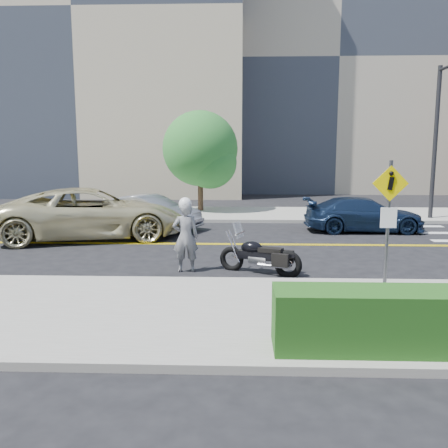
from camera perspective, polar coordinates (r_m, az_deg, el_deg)
name	(u,v)px	position (r m, az deg, el deg)	size (l,w,h in m)	color
ground_plane	(214,244)	(17.09, -1.20, -2.43)	(120.00, 120.00, 0.00)	black
sidewalk_near	(193,313)	(9.85, -3.72, -10.67)	(60.00, 5.00, 0.15)	#9E9B91
sidewalk_far	(222,214)	(24.47, -0.21, 1.22)	(60.00, 5.00, 0.15)	#9E9B91
building_left	(102,32)	(41.26, -14.42, 21.49)	(22.00, 14.00, 25.00)	tan
building_mid	(323,72)	(43.80, 11.84, 17.50)	(18.00, 14.00, 20.00)	#A39984
traffic_light	(445,120)	(23.63, 25.06, 11.29)	(0.28, 4.50, 7.00)	black
pedestrian_sign	(388,215)	(11.00, 19.18, 1.05)	(0.78, 0.08, 3.00)	#4C4C51
motorcyclist	(186,235)	(13.16, -4.65, -1.31)	(0.78, 0.57, 2.08)	#9D9DA1
motorcycle	(260,248)	(13.03, 4.38, -2.93)	(2.29, 0.70, 1.40)	black
suv	(92,213)	(18.75, -15.62, 1.26)	(3.21, 6.97, 1.94)	beige
parked_car_silver	(150,212)	(20.40, -8.88, 1.40)	(1.54, 4.41, 1.45)	gray
parked_car_blue	(364,215)	(20.45, 16.45, 1.09)	(1.97, 4.85, 1.41)	#182948
tree_far_a	(200,149)	(25.15, -2.89, 9.04)	(3.94, 3.94, 5.39)	#382619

